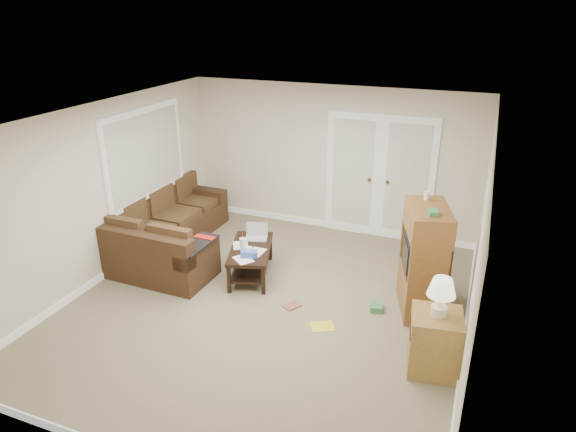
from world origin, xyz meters
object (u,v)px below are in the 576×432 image
at_px(tv_armoire, 423,259).
at_px(coffee_table, 251,259).
at_px(side_cabinet, 435,338).
at_px(sectional_sofa, 165,236).

bearing_deg(tv_armoire, coffee_table, 163.40).
bearing_deg(coffee_table, side_cabinet, -41.37).
relative_size(sectional_sofa, coffee_table, 2.16).
distance_m(sectional_sofa, coffee_table, 1.55).
xyz_separation_m(sectional_sofa, tv_armoire, (3.97, -0.13, 0.40)).
height_order(sectional_sofa, coffee_table, sectional_sofa).
xyz_separation_m(coffee_table, tv_armoire, (2.42, -0.01, 0.47)).
height_order(tv_armoire, side_cabinet, tv_armoire).
bearing_deg(sectional_sofa, side_cabinet, -15.35).
bearing_deg(side_cabinet, tv_armoire, 96.38).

